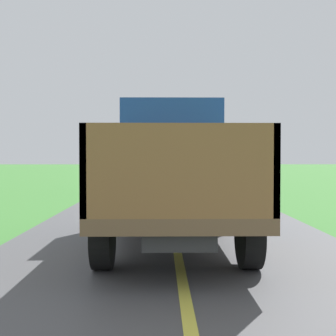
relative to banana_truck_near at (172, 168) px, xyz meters
name	(u,v)px	position (x,y,z in m)	size (l,w,h in m)	color
banana_truck_near	(172,168)	(0.00, 0.00, 0.00)	(2.38, 5.82, 2.80)	#2D2D30
banana_truck_far	(167,161)	(0.04, 13.76, -0.01)	(2.38, 5.81, 2.80)	#2D2D30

